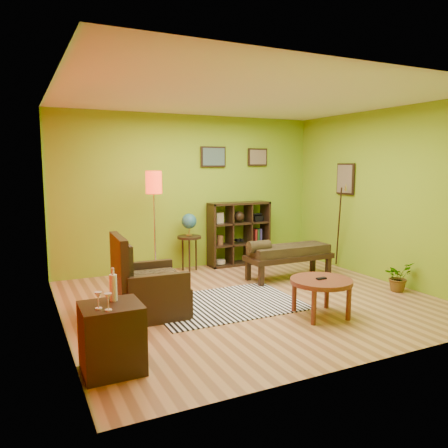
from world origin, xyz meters
name	(u,v)px	position (x,y,z in m)	size (l,w,h in m)	color
ground	(249,300)	(0.00, 0.00, 0.00)	(5.00, 5.00, 0.00)	tan
room_shell	(244,172)	(-0.09, 0.01, 1.80)	(5.04, 4.54, 2.82)	#80AF1F
zebra_rug	(225,304)	(-0.39, -0.02, 0.01)	(2.02, 1.42, 0.01)	white
coffee_table	(321,284)	(0.49, -0.98, 0.41)	(0.78, 0.78, 0.50)	brown
armchair	(146,291)	(-1.49, 0.03, 0.32)	(0.90, 0.91, 1.04)	black
side_cabinet	(112,337)	(-2.20, -1.34, 0.33)	(0.54, 0.49, 0.96)	black
floor_lamp	(154,192)	(-0.88, 1.63, 1.46)	(0.27, 0.27, 1.80)	silver
globe_table	(189,228)	(-0.15, 1.94, 0.79)	(0.43, 0.43, 1.04)	black
cube_shelf	(240,234)	(0.91, 2.03, 0.60)	(1.20, 0.35, 1.20)	black
bench	(287,253)	(1.12, 0.73, 0.44)	(1.52, 0.54, 0.69)	black
potted_plant	(398,280)	(2.24, -0.60, 0.17)	(0.40, 0.45, 0.35)	#26661E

